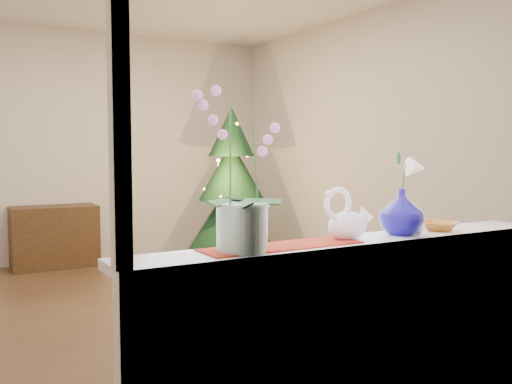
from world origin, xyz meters
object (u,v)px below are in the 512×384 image
paperweight (418,227)px  amber_dish (439,227)px  orchid_pot (242,170)px  swan (348,215)px  blue_vase (402,208)px  xmas_tree (232,187)px  side_table (55,237)px

paperweight → amber_dish: 0.17m
orchid_pot → swan: size_ratio=2.44×
blue_vase → xmas_tree: bearing=74.3°
side_table → blue_vase: bearing=-79.7°
blue_vase → amber_dish: blue_vase is taller
orchid_pot → xmas_tree: (1.89, 3.67, -0.35)m
orchid_pot → amber_dish: bearing=1.0°
amber_dish → blue_vase: bearing=-179.5°
blue_vase → side_table: size_ratio=0.27×
orchid_pot → blue_vase: (0.86, 0.02, -0.19)m
blue_vase → amber_dish: 0.28m
blue_vase → xmas_tree: (1.03, 3.66, -0.15)m
paperweight → amber_dish: paperweight is taller
swan → blue_vase: 0.31m
orchid_pot → xmas_tree: bearing=62.8°
orchid_pot → blue_vase: bearing=1.1°
amber_dish → xmas_tree: (0.77, 3.65, -0.05)m
blue_vase → side_table: (-0.69, 4.62, -0.70)m
paperweight → xmas_tree: 3.80m
blue_vase → xmas_tree: xmas_tree is taller
xmas_tree → paperweight: bearing=-104.3°
orchid_pot → swan: bearing=3.0°
amber_dish → side_table: size_ratio=0.16×
orchid_pot → swan: (0.55, 0.03, -0.21)m
orchid_pot → amber_dish: 1.16m
xmas_tree → side_table: size_ratio=1.96×
side_table → orchid_pot: bearing=-90.3°
paperweight → side_table: bearing=99.6°
orchid_pot → blue_vase: size_ratio=2.57×
swan → paperweight: size_ratio=4.14×
orchid_pot → side_table: orchid_pot is taller
xmas_tree → orchid_pot: bearing=-117.2°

